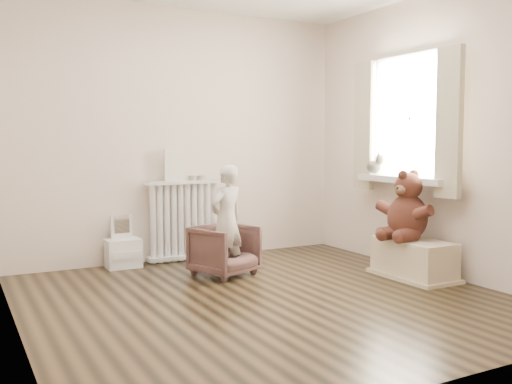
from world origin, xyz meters
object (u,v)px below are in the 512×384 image
toy_vanity (123,240)px  armchair (225,250)px  teddy_bear (408,204)px  plush_cat (375,165)px  toy_bench (414,256)px  radiator (184,223)px  child (227,220)px

toy_vanity → armchair: toy_vanity is taller
teddy_bear → plush_cat: plush_cat is taller
armchair → teddy_bear: teddy_bear is taller
teddy_bear → toy_bench: bearing=-88.4°
toy_vanity → armchair: bearing=-46.8°
radiator → plush_cat: plush_cat is taller
child → teddy_bear: child is taller
child → teddy_bear: (1.46, -0.77, 0.15)m
toy_vanity → toy_bench: 2.77m
teddy_bear → toy_vanity: bearing=132.6°
radiator → toy_vanity: bearing=-177.4°
plush_cat → radiator: bearing=158.1°
toy_vanity → toy_bench: (2.20, -1.67, -0.08)m
radiator → armchair: size_ratio=1.62×
toy_bench → plush_cat: 1.09m
toy_vanity → plush_cat: plush_cat is taller
toy_vanity → radiator: bearing=2.6°
child → toy_bench: (1.47, -0.84, -0.32)m
toy_vanity → teddy_bear: bearing=-36.1°
toy_vanity → teddy_bear: size_ratio=0.83×
radiator → toy_vanity: size_ratio=1.62×
radiator → teddy_bear: bearing=-46.7°
armchair → child: size_ratio=0.51×
child → plush_cat: bearing=155.0°
armchair → toy_bench: bearing=-52.0°
toy_vanity → plush_cat: bearing=-22.1°
toy_bench → plush_cat: (0.14, 0.72, 0.80)m
radiator → plush_cat: bearing=-30.1°
radiator → toy_bench: size_ratio=1.13×
child → teddy_bear: 1.65m
toy_vanity → toy_bench: toy_vanity is taller
toy_bench → teddy_bear: (-0.02, 0.07, 0.47)m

